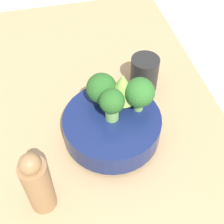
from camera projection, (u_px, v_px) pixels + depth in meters
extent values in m
plane|color=beige|center=(95.00, 138.00, 0.79)|extent=(6.00, 6.00, 0.00)
cube|color=tan|center=(95.00, 133.00, 0.77)|extent=(1.17, 0.66, 0.04)
cylinder|color=navy|center=(112.00, 135.00, 0.74)|extent=(0.10, 0.10, 0.01)
cylinder|color=navy|center=(112.00, 126.00, 0.71)|extent=(0.22, 0.22, 0.06)
cylinder|color=#609347|center=(102.00, 99.00, 0.71)|extent=(0.02, 0.02, 0.02)
sphere|color=#286023|center=(102.00, 88.00, 0.69)|extent=(0.07, 0.07, 0.07)
cylinder|color=#7AB256|center=(122.00, 101.00, 0.71)|extent=(0.02, 0.02, 0.03)
cone|color=#93B751|center=(123.00, 87.00, 0.67)|extent=(0.07, 0.07, 0.07)
cylinder|color=#7AB256|center=(112.00, 113.00, 0.68)|extent=(0.03, 0.03, 0.04)
sphere|color=#286023|center=(112.00, 101.00, 0.65)|extent=(0.05, 0.05, 0.05)
cylinder|color=#7AB256|center=(139.00, 104.00, 0.70)|extent=(0.02, 0.02, 0.03)
sphere|color=#2D6B28|center=(140.00, 92.00, 0.67)|extent=(0.07, 0.07, 0.07)
cylinder|color=black|center=(144.00, 74.00, 0.82)|extent=(0.07, 0.07, 0.10)
cylinder|color=#997047|center=(39.00, 186.00, 0.58)|extent=(0.05, 0.05, 0.14)
sphere|color=#997047|center=(30.00, 164.00, 0.52)|extent=(0.04, 0.04, 0.04)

